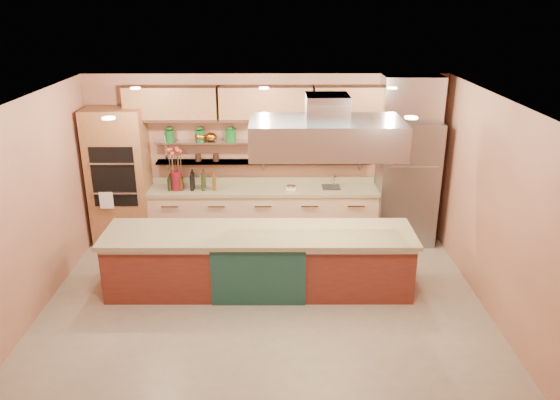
{
  "coord_description": "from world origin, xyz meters",
  "views": [
    {
      "loc": [
        0.17,
        -6.5,
        3.97
      ],
      "look_at": [
        0.22,
        1.0,
        1.17
      ],
      "focal_mm": 35.0,
      "sensor_mm": 36.0,
      "label": 1
    }
  ],
  "objects_px": {
    "copper_kettle": "(211,137)",
    "green_canister": "(231,135)",
    "flower_vase": "(176,181)",
    "refrigerator": "(406,183)",
    "kitchen_scale": "(291,187)",
    "island": "(259,261)"
  },
  "relations": [
    {
      "from": "refrigerator",
      "to": "copper_kettle",
      "type": "relative_size",
      "value": 11.51
    },
    {
      "from": "island",
      "to": "kitchen_scale",
      "type": "height_order",
      "value": "kitchen_scale"
    },
    {
      "from": "green_canister",
      "to": "refrigerator",
      "type": "bearing_deg",
      "value": -4.49
    },
    {
      "from": "island",
      "to": "kitchen_scale",
      "type": "relative_size",
      "value": 27.47
    },
    {
      "from": "refrigerator",
      "to": "kitchen_scale",
      "type": "height_order",
      "value": "refrigerator"
    },
    {
      "from": "refrigerator",
      "to": "kitchen_scale",
      "type": "distance_m",
      "value": 1.94
    },
    {
      "from": "island",
      "to": "copper_kettle",
      "type": "xyz_separation_m",
      "value": [
        -0.83,
        1.89,
        1.34
      ]
    },
    {
      "from": "copper_kettle",
      "to": "green_canister",
      "type": "xyz_separation_m",
      "value": [
        0.33,
        0.0,
        0.03
      ]
    },
    {
      "from": "kitchen_scale",
      "to": "green_canister",
      "type": "relative_size",
      "value": 0.78
    },
    {
      "from": "copper_kettle",
      "to": "kitchen_scale",
      "type": "bearing_deg",
      "value": -9.43
    },
    {
      "from": "kitchen_scale",
      "to": "green_canister",
      "type": "height_order",
      "value": "green_canister"
    },
    {
      "from": "green_canister",
      "to": "island",
      "type": "bearing_deg",
      "value": -75.06
    },
    {
      "from": "flower_vase",
      "to": "kitchen_scale",
      "type": "height_order",
      "value": "flower_vase"
    },
    {
      "from": "copper_kettle",
      "to": "refrigerator",
      "type": "bearing_deg",
      "value": -4.04
    },
    {
      "from": "kitchen_scale",
      "to": "copper_kettle",
      "type": "bearing_deg",
      "value": 171.61
    },
    {
      "from": "refrigerator",
      "to": "kitchen_scale",
      "type": "bearing_deg",
      "value": 179.7
    },
    {
      "from": "refrigerator",
      "to": "kitchen_scale",
      "type": "relative_size",
      "value": 13.57
    },
    {
      "from": "flower_vase",
      "to": "green_canister",
      "type": "bearing_deg",
      "value": 13.45
    },
    {
      "from": "refrigerator",
      "to": "copper_kettle",
      "type": "height_order",
      "value": "refrigerator"
    },
    {
      "from": "refrigerator",
      "to": "flower_vase",
      "type": "relative_size",
      "value": 6.5
    },
    {
      "from": "flower_vase",
      "to": "green_canister",
      "type": "xyz_separation_m",
      "value": [
        0.92,
        0.22,
        0.72
      ]
    },
    {
      "from": "copper_kettle",
      "to": "green_canister",
      "type": "bearing_deg",
      "value": 0.0
    }
  ]
}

